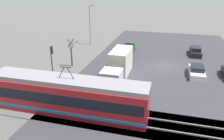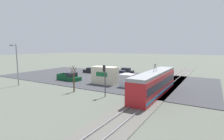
{
  "view_description": "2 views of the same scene",
  "coord_description": "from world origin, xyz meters",
  "px_view_note": "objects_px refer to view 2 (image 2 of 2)",
  "views": [
    {
      "loc": [
        -0.1,
        32.12,
        11.71
      ],
      "look_at": [
        6.31,
        8.26,
        1.92
      ],
      "focal_mm": 35.0,
      "sensor_mm": 36.0,
      "label": 1
    },
    {
      "loc": [
        34.75,
        23.17,
        7.23
      ],
      "look_at": [
        7.63,
        7.22,
        3.17
      ],
      "focal_mm": 28.0,
      "sensor_mm": 36.0,
      "label": 2
    }
  ],
  "objects_px": {
    "box_truck": "(110,76)",
    "street_lamp_near_crossing": "(16,62)",
    "traffic_light_pole": "(105,76)",
    "pickup_truck": "(69,77)",
    "light_rail_tram": "(155,83)",
    "sedan_car_2": "(126,71)",
    "sedan_car_1": "(120,74)",
    "street_tree": "(74,80)",
    "sedan_car_0": "(91,71)"
  },
  "relations": [
    {
      "from": "traffic_light_pole",
      "to": "street_tree",
      "type": "bearing_deg",
      "value": -88.18
    },
    {
      "from": "box_truck",
      "to": "traffic_light_pole",
      "type": "bearing_deg",
      "value": 25.66
    },
    {
      "from": "traffic_light_pole",
      "to": "street_lamp_near_crossing",
      "type": "height_order",
      "value": "street_lamp_near_crossing"
    },
    {
      "from": "street_tree",
      "to": "street_lamp_near_crossing",
      "type": "xyz_separation_m",
      "value": [
        1.68,
        -12.83,
        2.56
      ]
    },
    {
      "from": "box_truck",
      "to": "pickup_truck",
      "type": "xyz_separation_m",
      "value": [
        0.9,
        -9.93,
        -0.91
      ]
    },
    {
      "from": "sedan_car_1",
      "to": "street_lamp_near_crossing",
      "type": "relative_size",
      "value": 0.59
    },
    {
      "from": "box_truck",
      "to": "street_lamp_near_crossing",
      "type": "height_order",
      "value": "street_lamp_near_crossing"
    },
    {
      "from": "sedan_car_2",
      "to": "traffic_light_pole",
      "type": "relative_size",
      "value": 0.92
    },
    {
      "from": "traffic_light_pole",
      "to": "street_tree",
      "type": "distance_m",
      "value": 5.96
    },
    {
      "from": "sedan_car_1",
      "to": "traffic_light_pole",
      "type": "bearing_deg",
      "value": -159.18
    },
    {
      "from": "light_rail_tram",
      "to": "sedan_car_2",
      "type": "relative_size",
      "value": 3.54
    },
    {
      "from": "light_rail_tram",
      "to": "box_truck",
      "type": "relative_size",
      "value": 1.75
    },
    {
      "from": "sedan_car_0",
      "to": "street_lamp_near_crossing",
      "type": "relative_size",
      "value": 0.6
    },
    {
      "from": "street_tree",
      "to": "box_truck",
      "type": "bearing_deg",
      "value": 164.27
    },
    {
      "from": "sedan_car_2",
      "to": "street_lamp_near_crossing",
      "type": "height_order",
      "value": "street_lamp_near_crossing"
    },
    {
      "from": "street_lamp_near_crossing",
      "to": "pickup_truck",
      "type": "bearing_deg",
      "value": 149.25
    },
    {
      "from": "sedan_car_2",
      "to": "street_lamp_near_crossing",
      "type": "bearing_deg",
      "value": 154.45
    },
    {
      "from": "light_rail_tram",
      "to": "street_lamp_near_crossing",
      "type": "xyz_separation_m",
      "value": [
        6.78,
        -24.66,
        2.75
      ]
    },
    {
      "from": "sedan_car_2",
      "to": "traffic_light_pole",
      "type": "bearing_deg",
      "value": -161.81
    },
    {
      "from": "pickup_truck",
      "to": "box_truck",
      "type": "bearing_deg",
      "value": 95.19
    },
    {
      "from": "street_tree",
      "to": "light_rail_tram",
      "type": "bearing_deg",
      "value": 113.32
    },
    {
      "from": "sedan_car_2",
      "to": "street_tree",
      "type": "relative_size",
      "value": 1.0
    },
    {
      "from": "pickup_truck",
      "to": "street_lamp_near_crossing",
      "type": "relative_size",
      "value": 0.71
    },
    {
      "from": "traffic_light_pole",
      "to": "street_tree",
      "type": "xyz_separation_m",
      "value": [
        0.19,
        -5.85,
        -1.1
      ]
    },
    {
      "from": "box_truck",
      "to": "traffic_light_pole",
      "type": "relative_size",
      "value": 1.86
    },
    {
      "from": "sedan_car_0",
      "to": "street_lamp_near_crossing",
      "type": "xyz_separation_m",
      "value": [
        20.2,
        -2.22,
        3.85
      ]
    },
    {
      "from": "box_truck",
      "to": "sedan_car_2",
      "type": "distance_m",
      "value": 14.92
    },
    {
      "from": "sedan_car_1",
      "to": "street_tree",
      "type": "xyz_separation_m",
      "value": [
        17.9,
        0.88,
        1.31
      ]
    },
    {
      "from": "box_truck",
      "to": "sedan_car_1",
      "type": "height_order",
      "value": "box_truck"
    },
    {
      "from": "sedan_car_1",
      "to": "sedan_car_2",
      "type": "bearing_deg",
      "value": 6.74
    },
    {
      "from": "sedan_car_0",
      "to": "pickup_truck",
      "type": "bearing_deg",
      "value": 13.92
    },
    {
      "from": "sedan_car_1",
      "to": "street_tree",
      "type": "bearing_deg",
      "value": -177.18
    },
    {
      "from": "sedan_car_0",
      "to": "traffic_light_pole",
      "type": "distance_m",
      "value": 24.76
    },
    {
      "from": "box_truck",
      "to": "street_lamp_near_crossing",
      "type": "distance_m",
      "value": 18.0
    },
    {
      "from": "sedan_car_0",
      "to": "sedan_car_1",
      "type": "relative_size",
      "value": 1.01
    },
    {
      "from": "light_rail_tram",
      "to": "box_truck",
      "type": "height_order",
      "value": "light_rail_tram"
    },
    {
      "from": "pickup_truck",
      "to": "sedan_car_0",
      "type": "height_order",
      "value": "pickup_truck"
    },
    {
      "from": "street_lamp_near_crossing",
      "to": "light_rail_tram",
      "type": "bearing_deg",
      "value": 105.36
    },
    {
      "from": "light_rail_tram",
      "to": "box_truck",
      "type": "bearing_deg",
      "value": -105.65
    },
    {
      "from": "sedan_car_0",
      "to": "sedan_car_2",
      "type": "distance_m",
      "value": 9.94
    },
    {
      "from": "light_rail_tram",
      "to": "street_lamp_near_crossing",
      "type": "bearing_deg",
      "value": -74.64
    },
    {
      "from": "traffic_light_pole",
      "to": "street_lamp_near_crossing",
      "type": "relative_size",
      "value": 0.6
    },
    {
      "from": "pickup_truck",
      "to": "sedan_car_2",
      "type": "height_order",
      "value": "pickup_truck"
    },
    {
      "from": "sedan_car_2",
      "to": "box_truck",
      "type": "bearing_deg",
      "value": -166.04
    },
    {
      "from": "box_truck",
      "to": "traffic_light_pole",
      "type": "distance_m",
      "value": 8.57
    },
    {
      "from": "box_truck",
      "to": "traffic_light_pole",
      "type": "height_order",
      "value": "traffic_light_pole"
    },
    {
      "from": "pickup_truck",
      "to": "street_lamp_near_crossing",
      "type": "height_order",
      "value": "street_lamp_near_crossing"
    },
    {
      "from": "sedan_car_2",
      "to": "traffic_light_pole",
      "type": "height_order",
      "value": "traffic_light_pole"
    },
    {
      "from": "sedan_car_0",
      "to": "sedan_car_2",
      "type": "relative_size",
      "value": 1.08
    },
    {
      "from": "sedan_car_0",
      "to": "sedan_car_2",
      "type": "bearing_deg",
      "value": 112.02
    }
  ]
}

